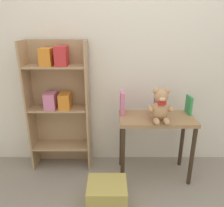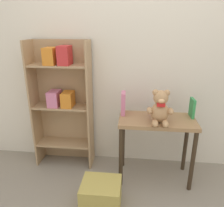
% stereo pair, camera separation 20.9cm
% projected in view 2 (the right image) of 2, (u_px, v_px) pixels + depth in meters
% --- Properties ---
extents(wall_back, '(4.80, 0.06, 2.50)m').
position_uv_depth(wall_back, '(140.00, 49.00, 2.17)').
color(wall_back, silver).
rests_on(wall_back, ground_plane).
extents(bookshelf_side, '(0.61, 0.24, 1.35)m').
position_uv_depth(bookshelf_side, '(63.00, 98.00, 2.29)').
color(bookshelf_side, tan).
rests_on(bookshelf_side, ground_plane).
extents(display_table, '(0.71, 0.37, 0.65)m').
position_uv_depth(display_table, '(156.00, 130.00, 2.08)').
color(display_table, '#9E754C').
rests_on(display_table, ground_plane).
extents(teddy_bear, '(0.23, 0.21, 0.31)m').
position_uv_depth(teddy_bear, '(160.00, 108.00, 1.91)').
color(teddy_bear, tan).
rests_on(teddy_bear, display_table).
extents(book_standing_pink, '(0.05, 0.14, 0.22)m').
position_uv_depth(book_standing_pink, '(123.00, 103.00, 2.13)').
color(book_standing_pink, '#D17093').
rests_on(book_standing_pink, display_table).
extents(book_standing_purple, '(0.03, 0.12, 0.23)m').
position_uv_depth(book_standing_purple, '(157.00, 104.00, 2.08)').
color(book_standing_purple, purple).
rests_on(book_standing_purple, display_table).
extents(book_standing_green, '(0.03, 0.13, 0.18)m').
position_uv_depth(book_standing_green, '(192.00, 108.00, 2.06)').
color(book_standing_green, '#33934C').
rests_on(book_standing_green, display_table).
extents(storage_bin, '(0.33, 0.28, 0.24)m').
position_uv_depth(storage_bin, '(101.00, 195.00, 1.84)').
color(storage_bin, tan).
rests_on(storage_bin, ground_plane).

